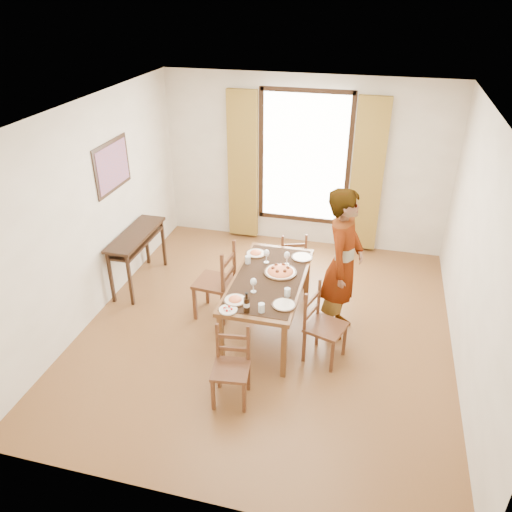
% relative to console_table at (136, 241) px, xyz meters
% --- Properties ---
extents(ground, '(5.00, 5.00, 0.00)m').
position_rel_console_table_xyz_m(ground, '(2.03, -0.60, -0.68)').
color(ground, brown).
rests_on(ground, ground).
extents(room_shell, '(4.60, 5.10, 2.74)m').
position_rel_console_table_xyz_m(room_shell, '(2.03, -0.47, 0.86)').
color(room_shell, white).
rests_on(room_shell, ground).
extents(console_table, '(0.38, 1.20, 0.80)m').
position_rel_console_table_xyz_m(console_table, '(0.00, 0.00, 0.00)').
color(console_table, black).
rests_on(console_table, ground).
extents(dining_table, '(0.84, 1.70, 0.76)m').
position_rel_console_table_xyz_m(dining_table, '(2.04, -0.63, 0.00)').
color(dining_table, brown).
rests_on(dining_table, ground).
extents(chair_west, '(0.50, 0.50, 1.03)m').
position_rel_console_table_xyz_m(chair_west, '(1.33, -0.48, -0.20)').
color(chair_west, brown).
rests_on(chair_west, ground).
extents(chair_north, '(0.49, 0.49, 0.86)m').
position_rel_console_table_xyz_m(chair_north, '(2.12, 0.49, -0.28)').
color(chair_north, brown).
rests_on(chair_north, ground).
extents(chair_south, '(0.42, 0.42, 0.84)m').
position_rel_console_table_xyz_m(chair_south, '(1.94, -1.87, -0.29)').
color(chair_south, brown).
rests_on(chair_south, ground).
extents(chair_east, '(0.51, 0.51, 0.92)m').
position_rel_console_table_xyz_m(chair_east, '(2.77, -0.99, -0.26)').
color(chair_east, brown).
rests_on(chair_east, ground).
extents(man, '(0.86, 0.71, 1.90)m').
position_rel_console_table_xyz_m(man, '(2.89, -0.42, 0.26)').
color(man, gray).
rests_on(man, ground).
extents(plate_sw, '(0.27, 0.27, 0.05)m').
position_rel_console_table_xyz_m(plate_sw, '(1.79, -1.20, 0.10)').
color(plate_sw, silver).
rests_on(plate_sw, dining_table).
extents(plate_se, '(0.27, 0.27, 0.05)m').
position_rel_console_table_xyz_m(plate_se, '(2.34, -1.15, 0.10)').
color(plate_se, silver).
rests_on(plate_se, dining_table).
extents(plate_nw, '(0.27, 0.27, 0.05)m').
position_rel_console_table_xyz_m(plate_nw, '(1.75, -0.10, 0.10)').
color(plate_nw, silver).
rests_on(plate_nw, dining_table).
extents(plate_ne, '(0.27, 0.27, 0.05)m').
position_rel_console_table_xyz_m(plate_ne, '(2.35, -0.05, 0.10)').
color(plate_ne, silver).
rests_on(plate_ne, dining_table).
extents(pasta_platter, '(0.40, 0.40, 0.10)m').
position_rel_console_table_xyz_m(pasta_platter, '(2.16, -0.49, 0.12)').
color(pasta_platter, '#DD481C').
rests_on(pasta_platter, dining_table).
extents(caprese_plate, '(0.20, 0.20, 0.04)m').
position_rel_console_table_xyz_m(caprese_plate, '(1.77, -1.39, 0.09)').
color(caprese_plate, silver).
rests_on(caprese_plate, dining_table).
extents(wine_glass_a, '(0.08, 0.08, 0.18)m').
position_rel_console_table_xyz_m(wine_glass_a, '(1.94, -0.97, 0.16)').
color(wine_glass_a, white).
rests_on(wine_glass_a, dining_table).
extents(wine_glass_b, '(0.08, 0.08, 0.18)m').
position_rel_console_table_xyz_m(wine_glass_b, '(2.19, -0.26, 0.16)').
color(wine_glass_b, white).
rests_on(wine_glass_b, dining_table).
extents(wine_glass_c, '(0.08, 0.08, 0.18)m').
position_rel_console_table_xyz_m(wine_glass_c, '(1.93, -0.27, 0.16)').
color(wine_glass_c, white).
rests_on(wine_glass_c, dining_table).
extents(tumbler_a, '(0.07, 0.07, 0.10)m').
position_rel_console_table_xyz_m(tumbler_a, '(2.34, -0.96, 0.12)').
color(tumbler_a, silver).
rests_on(tumbler_a, dining_table).
extents(tumbler_b, '(0.07, 0.07, 0.10)m').
position_rel_console_table_xyz_m(tumbler_b, '(1.71, -0.35, 0.12)').
color(tumbler_b, silver).
rests_on(tumbler_b, dining_table).
extents(tumbler_c, '(0.07, 0.07, 0.10)m').
position_rel_console_table_xyz_m(tumbler_c, '(2.12, -1.32, 0.12)').
color(tumbler_c, silver).
rests_on(tumbler_c, dining_table).
extents(wine_bottle, '(0.07, 0.07, 0.25)m').
position_rel_console_table_xyz_m(wine_bottle, '(1.97, -1.37, 0.20)').
color(wine_bottle, black).
rests_on(wine_bottle, dining_table).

